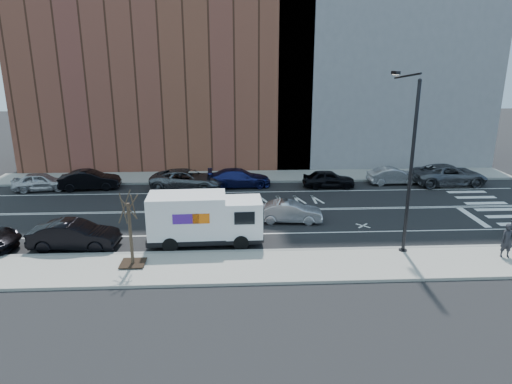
{
  "coord_description": "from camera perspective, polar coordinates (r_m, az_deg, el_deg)",
  "views": [
    {
      "loc": [
        -1.95,
        -29.32,
        10.09
      ],
      "look_at": [
        -0.48,
        -0.35,
        1.4
      ],
      "focal_mm": 32.0,
      "sensor_mm": 36.0,
      "label": 1
    }
  ],
  "objects": [
    {
      "name": "fedex_van",
      "position": [
        25.27,
        -6.5,
        -3.27
      ],
      "size": [
        6.37,
        2.4,
        2.88
      ],
      "rotation": [
        0.0,
        0.0,
        0.03
      ],
      "color": "black",
      "rests_on": "ground"
    },
    {
      "name": "sidewalk_far",
      "position": [
        39.46,
        0.02,
        1.98
      ],
      "size": [
        44.0,
        3.6,
        0.15
      ],
      "primitive_type": "cube",
      "color": "gray",
      "rests_on": "ground"
    },
    {
      "name": "far_parked_g",
      "position": [
        40.15,
        22.97,
        2.0
      ],
      "size": [
        6.04,
        2.93,
        1.66
      ],
      "primitive_type": "imported",
      "rotation": [
        0.0,
        0.0,
        1.6
      ],
      "color": "#4F5157",
      "rests_on": "ground"
    },
    {
      "name": "curb_near",
      "position": [
        24.53,
        1.91,
        -7.4
      ],
      "size": [
        44.0,
        0.25,
        0.17
      ],
      "primitive_type": "cube",
      "color": "gray",
      "rests_on": "ground"
    },
    {
      "name": "far_parked_d",
      "position": [
        36.45,
        -2.1,
        1.78
      ],
      "size": [
        5.07,
        2.25,
        1.45
      ],
      "primitive_type": "imported",
      "rotation": [
        0.0,
        0.0,
        1.62
      ],
      "color": "navy",
      "rests_on": "ground"
    },
    {
      "name": "streetlight",
      "position": [
        24.64,
        18.5,
        4.08
      ],
      "size": [
        0.44,
        4.02,
        9.34
      ],
      "color": "black",
      "rests_on": "ground"
    },
    {
      "name": "street_tree",
      "position": [
        23.19,
        -15.35,
        -5.82
      ],
      "size": [
        1.2,
        1.2,
        3.75
      ],
      "color": "black",
      "rests_on": "ground"
    },
    {
      "name": "near_parked_rear_a",
      "position": [
        26.62,
        -21.75,
        -5.05
      ],
      "size": [
        4.8,
        1.89,
        1.56
      ],
      "primitive_type": "imported",
      "rotation": [
        0.0,
        0.0,
        1.52
      ],
      "color": "black",
      "rests_on": "ground"
    },
    {
      "name": "bldg_brick",
      "position": [
        45.33,
        -11.1,
        17.54
      ],
      "size": [
        26.0,
        10.0,
        22.0
      ],
      "primitive_type": "cube",
      "color": "brown",
      "rests_on": "ground"
    },
    {
      "name": "sidewalk_near",
      "position": [
        22.91,
        2.29,
        -9.25
      ],
      "size": [
        44.0,
        3.6,
        0.15
      ],
      "primitive_type": "cube",
      "color": "gray",
      "rests_on": "ground"
    },
    {
      "name": "far_parked_f",
      "position": [
        38.89,
        16.77,
        1.95
      ],
      "size": [
        4.19,
        1.66,
        1.36
      ],
      "primitive_type": "imported",
      "rotation": [
        0.0,
        0.0,
        1.63
      ],
      "color": "#9E9FA3",
      "rests_on": "ground"
    },
    {
      "name": "far_parked_b",
      "position": [
        38.01,
        -20.04,
        1.43
      ],
      "size": [
        4.72,
        2.04,
        1.51
      ],
      "primitive_type": "imported",
      "rotation": [
        0.0,
        0.0,
        1.67
      ],
      "color": "black",
      "rests_on": "ground"
    },
    {
      "name": "far_parked_e",
      "position": [
        36.68,
        9.07,
        1.63
      ],
      "size": [
        4.15,
        1.8,
        1.39
      ],
      "primitive_type": "imported",
      "rotation": [
        0.0,
        0.0,
        1.53
      ],
      "color": "black",
      "rests_on": "ground"
    },
    {
      "name": "crosswalk",
      "position": [
        35.82,
        27.32,
        -1.59
      ],
      "size": [
        3.0,
        14.0,
        0.01
      ],
      "primitive_type": null,
      "color": "white",
      "rests_on": "ground"
    },
    {
      "name": "road_markings",
      "position": [
        31.06,
        0.84,
        -2.27
      ],
      "size": [
        40.0,
        8.6,
        0.01
      ],
      "primitive_type": null,
      "color": "white",
      "rests_on": "ground"
    },
    {
      "name": "pedestrian",
      "position": [
        26.64,
        28.91,
        -5.35
      ],
      "size": [
        0.7,
        0.51,
        1.79
      ],
      "primitive_type": "imported",
      "rotation": [
        0.0,
        0.0,
        -0.12
      ],
      "color": "#232329",
      "rests_on": "sidewalk_near"
    },
    {
      "name": "far_parked_a",
      "position": [
        39.1,
        -25.25,
        1.18
      ],
      "size": [
        4.37,
        2.23,
        1.43
      ],
      "primitive_type": "imported",
      "rotation": [
        0.0,
        0.0,
        1.71
      ],
      "color": "#B3B3B8",
      "rests_on": "ground"
    },
    {
      "name": "curb_far",
      "position": [
        37.72,
        0.16,
        1.3
      ],
      "size": [
        44.0,
        0.25,
        0.17
      ],
      "primitive_type": "cube",
      "color": "gray",
      "rests_on": "ground"
    },
    {
      "name": "ground",
      "position": [
        31.07,
        0.84,
        -2.28
      ],
      "size": [
        120.0,
        120.0,
        0.0
      ],
      "primitive_type": "plane",
      "color": "black",
      "rests_on": "ground"
    },
    {
      "name": "far_parked_c",
      "position": [
        36.09,
        -8.62,
        1.55
      ],
      "size": [
        5.96,
        3.36,
        1.57
      ],
      "primitive_type": "imported",
      "rotation": [
        0.0,
        0.0,
        1.43
      ],
      "color": "#54575C",
      "rests_on": "ground"
    },
    {
      "name": "driving_sedan",
      "position": [
        28.79,
        4.26,
        -2.48
      ],
      "size": [
        4.15,
        1.77,
        1.33
      ],
      "primitive_type": "imported",
      "rotation": [
        0.0,
        0.0,
        1.48
      ],
      "color": "#B8B9BE",
      "rests_on": "ground"
    },
    {
      "name": "bldg_concrete",
      "position": [
        47.12,
        15.22,
        19.68
      ],
      "size": [
        20.0,
        10.0,
        26.0
      ],
      "primitive_type": "cube",
      "color": "slate",
      "rests_on": "ground"
    }
  ]
}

